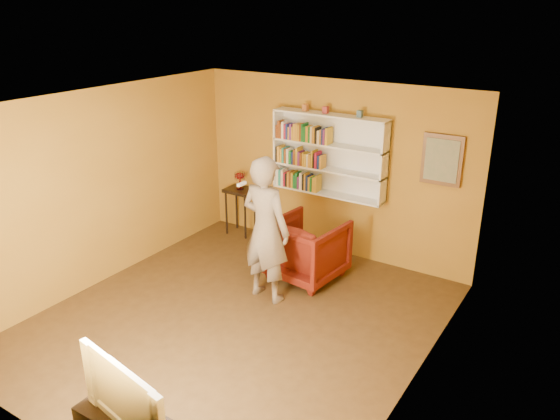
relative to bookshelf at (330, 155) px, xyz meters
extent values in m
cube|color=#422D15|center=(0.00, -2.41, -1.65)|extent=(5.30, 5.80, 0.12)
cube|color=#A16F1E|center=(0.00, 0.11, -0.24)|extent=(5.30, 0.04, 2.70)
cube|color=#A16F1E|center=(0.00, -4.93, -0.24)|extent=(5.30, 0.04, 2.70)
cube|color=#A16F1E|center=(-2.27, -2.41, -0.24)|extent=(0.04, 5.80, 2.70)
cube|color=#A16F1E|center=(2.27, -2.41, -0.24)|extent=(0.04, 5.80, 2.70)
cube|color=white|center=(0.00, -2.41, 1.14)|extent=(5.30, 5.80, 0.06)
cube|color=white|center=(0.00, 0.07, 0.01)|extent=(1.80, 0.03, 1.20)
cube|color=white|center=(-0.89, -0.06, 0.01)|extent=(0.03, 0.28, 1.20)
cube|color=white|center=(0.89, -0.06, 0.01)|extent=(0.03, 0.28, 1.20)
cube|color=white|center=(0.00, -0.06, -0.59)|extent=(1.80, 0.28, 0.03)
cube|color=white|center=(0.00, -0.06, -0.21)|extent=(1.80, 0.28, 0.03)
cube|color=white|center=(0.00, -0.06, 0.17)|extent=(1.80, 0.28, 0.03)
cube|color=white|center=(0.00, -0.06, 0.61)|extent=(1.80, 0.28, 0.03)
cube|color=white|center=(-0.84, -0.10, -0.45)|extent=(0.04, 0.18, 0.26)
cube|color=teal|center=(-0.79, -0.12, -0.45)|extent=(0.04, 0.14, 0.25)
cube|color=white|center=(-0.75, -0.11, -0.45)|extent=(0.04, 0.15, 0.27)
cube|color=#B51B3C|center=(-0.71, -0.11, -0.47)|extent=(0.03, 0.17, 0.22)
cube|color=black|center=(-0.67, -0.11, -0.48)|extent=(0.03, 0.16, 0.21)
cube|color=gold|center=(-0.63, -0.10, -0.46)|extent=(0.03, 0.18, 0.24)
cube|color=brown|center=(-0.60, -0.11, -0.46)|extent=(0.03, 0.17, 0.24)
cube|color=gold|center=(-0.56, -0.10, -0.46)|extent=(0.03, 0.17, 0.25)
cube|color=#1A7535|center=(-0.53, -0.11, -0.47)|extent=(0.04, 0.16, 0.22)
cube|color=#1A7535|center=(-0.49, -0.11, -0.45)|extent=(0.03, 0.15, 0.25)
cube|color=#702A7E|center=(-0.45, -0.10, -0.48)|extent=(0.03, 0.18, 0.19)
cube|color=white|center=(-0.41, -0.10, -0.45)|extent=(0.04, 0.17, 0.26)
cube|color=black|center=(-0.37, -0.10, -0.46)|extent=(0.02, 0.19, 0.25)
cube|color=gold|center=(-0.33, -0.12, -0.45)|extent=(0.02, 0.14, 0.27)
cube|color=navy|center=(-0.30, -0.10, -0.46)|extent=(0.04, 0.19, 0.24)
cube|color=gold|center=(-0.26, -0.11, -0.47)|extent=(0.03, 0.16, 0.22)
cube|color=#1A7535|center=(-0.23, -0.11, -0.47)|extent=(0.03, 0.16, 0.22)
cube|color=gold|center=(-0.18, -0.12, -0.47)|extent=(0.04, 0.14, 0.23)
cube|color=gold|center=(-0.14, -0.10, -0.45)|extent=(0.03, 0.17, 0.26)
cube|color=black|center=(-0.85, -0.11, -0.08)|extent=(0.02, 0.17, 0.24)
cube|color=gold|center=(-0.81, -0.10, -0.07)|extent=(0.04, 0.18, 0.25)
cube|color=gold|center=(-0.77, -0.12, -0.09)|extent=(0.03, 0.15, 0.22)
cube|color=teal|center=(-0.73, -0.09, -0.08)|extent=(0.03, 0.19, 0.23)
cube|color=brown|center=(-0.69, -0.12, -0.09)|extent=(0.04, 0.15, 0.22)
cube|color=white|center=(-0.65, -0.12, -0.09)|extent=(0.04, 0.15, 0.23)
cube|color=#1A7535|center=(-0.60, -0.10, -0.10)|extent=(0.04, 0.18, 0.20)
cube|color=navy|center=(-0.56, -0.09, -0.10)|extent=(0.03, 0.19, 0.20)
cube|color=brown|center=(-0.53, -0.10, -0.08)|extent=(0.04, 0.18, 0.24)
cube|color=gold|center=(-0.49, -0.10, -0.07)|extent=(0.03, 0.17, 0.27)
cube|color=#702A7E|center=(-0.45, -0.10, -0.09)|extent=(0.03, 0.17, 0.21)
cube|color=brown|center=(-0.41, -0.11, -0.10)|extent=(0.04, 0.16, 0.20)
cube|color=gold|center=(-0.37, -0.12, -0.09)|extent=(0.02, 0.14, 0.21)
cube|color=gold|center=(-0.33, -0.11, -0.10)|extent=(0.04, 0.15, 0.20)
cube|color=white|center=(-0.30, -0.10, -0.10)|extent=(0.02, 0.18, 0.20)
cube|color=gold|center=(-0.26, -0.10, -0.10)|extent=(0.04, 0.19, 0.20)
cube|color=gold|center=(-0.22, -0.10, -0.07)|extent=(0.03, 0.17, 0.26)
cube|color=black|center=(-0.19, -0.10, -0.09)|extent=(0.02, 0.18, 0.22)
cube|color=#B51B3C|center=(-0.15, -0.10, -0.08)|extent=(0.04, 0.17, 0.24)
cube|color=navy|center=(-0.11, -0.11, -0.10)|extent=(0.04, 0.16, 0.20)
cube|color=gold|center=(-0.07, -0.11, -0.10)|extent=(0.03, 0.17, 0.21)
cube|color=brown|center=(-0.85, -0.12, 0.28)|extent=(0.03, 0.15, 0.20)
cube|color=brown|center=(-0.81, -0.11, 0.31)|extent=(0.03, 0.15, 0.27)
cube|color=brown|center=(-0.78, -0.10, 0.29)|extent=(0.03, 0.19, 0.22)
cube|color=white|center=(-0.74, -0.12, 0.31)|extent=(0.04, 0.15, 0.26)
cube|color=#B51B3C|center=(-0.70, -0.10, 0.29)|extent=(0.03, 0.18, 0.23)
cube|color=navy|center=(-0.66, -0.11, 0.30)|extent=(0.03, 0.15, 0.23)
cube|color=gold|center=(-0.63, -0.12, 0.28)|extent=(0.02, 0.15, 0.19)
cube|color=#702A7E|center=(-0.60, -0.11, 0.30)|extent=(0.03, 0.16, 0.24)
cube|color=gold|center=(-0.57, -0.10, 0.28)|extent=(0.02, 0.19, 0.20)
cube|color=gold|center=(-0.53, -0.11, 0.31)|extent=(0.04, 0.16, 0.25)
cube|color=gold|center=(-0.49, -0.11, 0.31)|extent=(0.03, 0.15, 0.25)
cube|color=gold|center=(-0.46, -0.12, 0.30)|extent=(0.02, 0.14, 0.24)
cube|color=brown|center=(-0.43, -0.12, 0.31)|extent=(0.03, 0.14, 0.26)
cube|color=#1A7535|center=(-0.40, -0.10, 0.31)|extent=(0.02, 0.19, 0.27)
cube|color=#1A7535|center=(-0.36, -0.12, 0.30)|extent=(0.04, 0.14, 0.23)
cube|color=gold|center=(-0.31, -0.11, 0.30)|extent=(0.04, 0.16, 0.24)
cube|color=#1A7535|center=(-0.27, -0.10, 0.30)|extent=(0.03, 0.18, 0.24)
cube|color=white|center=(-0.24, -0.10, 0.30)|extent=(0.03, 0.18, 0.25)
cube|color=gold|center=(-0.20, -0.10, 0.30)|extent=(0.04, 0.18, 0.24)
cube|color=black|center=(-0.16, -0.11, 0.30)|extent=(0.03, 0.16, 0.24)
cube|color=white|center=(-0.12, -0.12, 0.28)|extent=(0.04, 0.15, 0.20)
cube|color=gold|center=(-0.09, -0.10, 0.29)|extent=(0.02, 0.17, 0.21)
cube|color=navy|center=(-0.06, -0.10, 0.30)|extent=(0.02, 0.18, 0.23)
cube|color=#702A7E|center=(-0.03, -0.11, 0.29)|extent=(0.03, 0.16, 0.23)
cube|color=gold|center=(0.01, -0.10, 0.30)|extent=(0.04, 0.18, 0.25)
cube|color=#AD6231|center=(-0.41, -0.06, 0.67)|extent=(0.07, 0.07, 0.10)
cube|color=#A6373A|center=(-0.07, -0.06, 0.67)|extent=(0.07, 0.07, 0.10)
cube|color=#456473|center=(0.47, -0.06, 0.67)|extent=(0.07, 0.07, 0.10)
cube|color=brown|center=(1.65, 0.06, 0.16)|extent=(0.55, 0.04, 0.70)
cube|color=gray|center=(1.65, 0.03, 0.16)|extent=(0.45, 0.02, 0.58)
cylinder|color=black|center=(-1.79, -0.30, -1.22)|extent=(0.04, 0.04, 0.75)
cylinder|color=black|center=(-1.39, -0.30, -1.22)|extent=(0.04, 0.04, 0.75)
cylinder|color=black|center=(-1.79, -0.02, -1.22)|extent=(0.04, 0.04, 0.75)
cylinder|color=black|center=(-1.39, -0.02, -1.22)|extent=(0.04, 0.04, 0.75)
cube|color=black|center=(-1.59, -0.16, -0.82)|extent=(0.49, 0.37, 0.05)
cylinder|color=maroon|center=(-1.59, -0.16, -0.78)|extent=(0.12, 0.12, 0.02)
cylinder|color=maroon|center=(-1.59, -0.16, -0.69)|extent=(0.03, 0.03, 0.15)
ellipsoid|color=maroon|center=(-1.59, -0.16, -0.56)|extent=(0.17, 0.17, 0.11)
cylinder|color=beige|center=(-1.51, -0.16, -0.57)|extent=(0.01, 0.01, 0.12)
cylinder|color=beige|center=(-1.52, -0.12, -0.57)|extent=(0.01, 0.01, 0.12)
cylinder|color=beige|center=(-1.55, -0.09, -0.57)|extent=(0.01, 0.01, 0.12)
cylinder|color=beige|center=(-1.59, -0.08, -0.57)|extent=(0.01, 0.01, 0.12)
cylinder|color=beige|center=(-1.63, -0.09, -0.57)|extent=(0.01, 0.01, 0.12)
cylinder|color=beige|center=(-1.66, -0.12, -0.57)|extent=(0.01, 0.01, 0.12)
cylinder|color=beige|center=(-1.67, -0.16, -0.57)|extent=(0.01, 0.01, 0.12)
cylinder|color=beige|center=(-1.66, -0.20, -0.57)|extent=(0.01, 0.01, 0.12)
cylinder|color=beige|center=(-1.63, -0.23, -0.57)|extent=(0.01, 0.01, 0.12)
cylinder|color=beige|center=(-1.59, -0.24, -0.57)|extent=(0.01, 0.01, 0.12)
cylinder|color=beige|center=(-1.55, -0.23, -0.57)|extent=(0.01, 0.01, 0.12)
cylinder|color=beige|center=(-1.52, -0.20, -0.57)|extent=(0.01, 0.01, 0.12)
imported|color=#4C0905|center=(0.15, -0.93, -1.15)|extent=(1.04, 1.07, 0.89)
imported|color=#766757|center=(-0.02, -1.71, -0.61)|extent=(0.76, 0.53, 1.96)
cube|color=silver|center=(-0.24, -1.91, 0.03)|extent=(0.04, 0.15, 0.04)
imported|color=black|center=(0.68, -4.66, -0.83)|extent=(1.11, 0.34, 0.64)
camera|label=1|loc=(3.63, -7.06, 2.16)|focal=35.00mm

